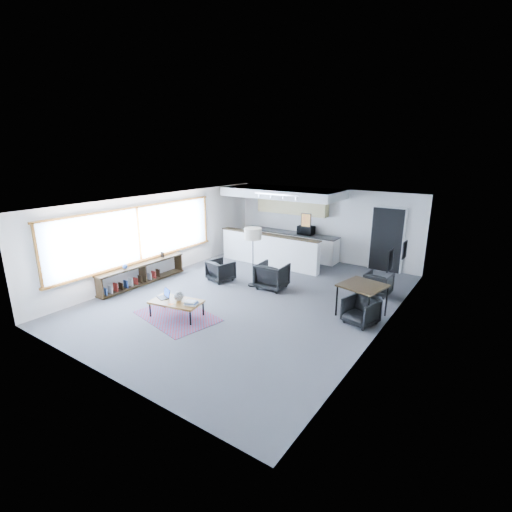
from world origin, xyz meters
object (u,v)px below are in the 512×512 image
Objects in this scene: book_stack at (191,303)px; dining_chair_near at (361,312)px; microwave at (306,229)px; coffee_table at (176,302)px; laptop at (165,295)px; floor_lamp at (253,236)px; armchair_right at (272,275)px; dining_chair_far at (378,284)px; ceramic_pot at (179,296)px; armchair_left at (221,269)px; dining_table at (363,288)px.

dining_chair_near is at bearing 32.06° from book_stack.
microwave is (-3.51, 4.04, 0.83)m from dining_chair_near.
laptop is at bearing 168.22° from coffee_table.
dining_chair_near is (3.35, 2.10, -0.15)m from book_stack.
floor_lamp reaches higher than laptop.
coffee_table is 3.04m from floor_lamp.
book_stack is 0.60× the size of dining_chair_near.
armchair_right is 2.98m from dining_chair_far.
armchair_left is (-0.81, 2.55, -0.17)m from ceramic_pot.
coffee_table is 3.66× the size of laptop.
microwave is (1.06, 3.58, 0.77)m from armchair_left.
ceramic_pot is 2.93m from floor_lamp.
laptop is at bearing -147.65° from dining_table.
dining_table reaches higher than armchair_left.
dining_chair_far is at bearing 23.24° from floor_lamp.
ceramic_pot is 0.40× the size of dining_chair_near.
book_stack is at bearing 22.88° from laptop.
coffee_table is 1.63× the size of armchair_right.
ceramic_pot is 0.33× the size of armchair_left.
dining_chair_far reaches higher than coffee_table.
dining_chair_far is at bearing -146.85° from armchair_left.
dining_table is 1.93× the size of dining_chair_far.
dining_table is (3.66, 2.57, 0.36)m from coffee_table.
ceramic_pot is at bearing 41.81° from coffee_table.
microwave is at bearing -83.86° from armchair_right.
coffee_table is at bearing -144.97° from dining_table.
coffee_table is 1.19× the size of dining_table.
dining_chair_far is 3.93m from microwave.
ceramic_pot is at bearing -94.38° from microwave.
floor_lamp is at bearing -174.37° from dining_chair_near.
floor_lamp is 3.77m from dining_chair_near.
dining_chair_near is at bearing -172.78° from armchair_left.
armchair_left is 1.21× the size of dining_chair_far.
armchair_left is 1.60m from floor_lamp.
dining_table is 1.70m from dining_chair_far.
dining_chair_near reaches higher than book_stack.
microwave is (-0.60, 3.24, 0.71)m from armchair_right.
microwave is (-3.30, 1.97, 0.83)m from dining_chair_far.
book_stack is at bearing -0.80° from ceramic_pot.
armchair_left reaches higher than book_stack.
laptop is 0.84m from book_stack.
dining_table is at bearing 52.23° from laptop.
ceramic_pot reaches higher than book_stack.
floor_lamp is (1.07, 0.19, 1.17)m from armchair_left.
laptop is 1.05× the size of book_stack.
armchair_right is 1.41× the size of dining_chair_near.
armchair_right is at bearing 61.85° from coffee_table.
armchair_right is at bearing 172.32° from dining_table.
ceramic_pot is (0.04, 0.05, 0.15)m from coffee_table.
laptop is at bearing -98.29° from microwave.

